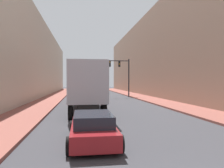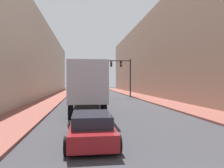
{
  "view_description": "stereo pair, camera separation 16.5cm",
  "coord_description": "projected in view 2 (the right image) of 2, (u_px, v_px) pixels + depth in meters",
  "views": [
    {
      "loc": [
        -2.72,
        -2.48,
        2.5
      ],
      "look_at": [
        -0.68,
        11.62,
        2.33
      ],
      "focal_mm": 35.0,
      "sensor_mm": 36.0,
      "label": 1
    },
    {
      "loc": [
        -2.56,
        -2.5,
        2.5
      ],
      "look_at": [
        -0.68,
        11.62,
        2.33
      ],
      "focal_mm": 35.0,
      "sensor_mm": 36.0,
      "label": 2
    }
  ],
  "objects": [
    {
      "name": "sedan_car",
      "position": [
        91.0,
        128.0,
        8.98
      ],
      "size": [
        1.96,
        4.31,
        1.22
      ],
      "color": "maroon",
      "rests_on": "ground"
    },
    {
      "name": "sidewalk_right",
      "position": [
        144.0,
        97.0,
        33.47
      ],
      "size": [
        3.25,
        80.0,
        0.15
      ],
      "color": "brown",
      "rests_on": "ground"
    },
    {
      "name": "building_right",
      "position": [
        173.0,
        52.0,
        34.0
      ],
      "size": [
        6.0,
        80.0,
        14.13
      ],
      "color": "#997A66",
      "rests_on": "ground"
    },
    {
      "name": "sidewalk_left",
      "position": [
        54.0,
        98.0,
        31.69
      ],
      "size": [
        3.25,
        80.0,
        0.15
      ],
      "color": "brown",
      "rests_on": "ground"
    },
    {
      "name": "traffic_signal_gantry",
      "position": [
        120.0,
        70.0,
        34.75
      ],
      "size": [
        6.28,
        0.35,
        6.09
      ],
      "color": "black",
      "rests_on": "ground"
    },
    {
      "name": "semi_truck",
      "position": [
        86.0,
        85.0,
        19.54
      ],
      "size": [
        2.54,
        13.16,
        3.84
      ],
      "color": "#B2B7C1",
      "rests_on": "ground"
    },
    {
      "name": "building_left",
      "position": [
        20.0,
        56.0,
        31.01
      ],
      "size": [
        6.0,
        80.0,
        12.16
      ],
      "color": "#BCB29E",
      "rests_on": "ground"
    }
  ]
}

